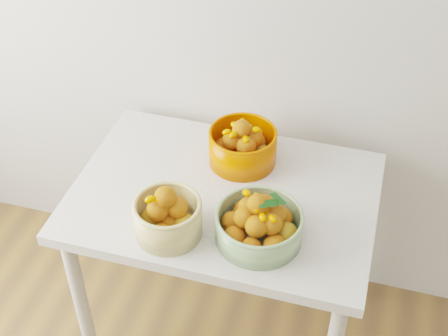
{
  "coord_description": "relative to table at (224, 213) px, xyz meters",
  "views": [
    {
      "loc": [
        0.19,
        0.15,
        2.15
      ],
      "look_at": [
        -0.21,
        1.53,
        0.92
      ],
      "focal_mm": 50.0,
      "sensor_mm": 36.0,
      "label": 1
    }
  ],
  "objects": [
    {
      "name": "table",
      "position": [
        0.0,
        0.0,
        0.0
      ],
      "size": [
        1.0,
        0.7,
        0.75
      ],
      "color": "silver",
      "rests_on": "ground"
    },
    {
      "name": "bowl_cream",
      "position": [
        -0.11,
        -0.22,
        0.16
      ],
      "size": [
        0.24,
        0.24,
        0.18
      ],
      "rotation": [
        0.0,
        0.0,
        -0.16
      ],
      "color": "#D4BC77",
      "rests_on": "table"
    },
    {
      "name": "bowl_green",
      "position": [
        0.16,
        -0.17,
        0.16
      ],
      "size": [
        0.35,
        0.35,
        0.17
      ],
      "rotation": [
        0.0,
        0.0,
        0.36
      ],
      "color": "#89AC76",
      "rests_on": "table"
    },
    {
      "name": "bowl_orange",
      "position": [
        0.02,
        0.17,
        0.16
      ],
      "size": [
        0.28,
        0.28,
        0.17
      ],
      "rotation": [
        0.0,
        0.0,
        -0.19
      ],
      "color": "#DC4B00",
      "rests_on": "table"
    }
  ]
}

